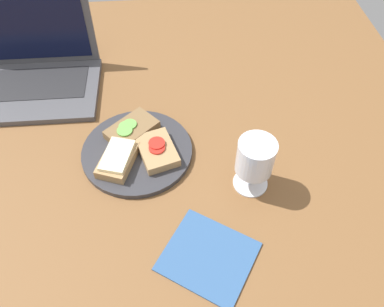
# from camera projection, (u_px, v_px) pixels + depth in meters

# --- Properties ---
(wooden_table) EXTENTS (1.40, 1.40, 0.03)m
(wooden_table) POSITION_uv_depth(u_px,v_px,m) (158.00, 158.00, 0.87)
(wooden_table) COLOR brown
(wooden_table) RESTS_ON ground
(plate) EXTENTS (0.25, 0.25, 0.01)m
(plate) POSITION_uv_depth(u_px,v_px,m) (137.00, 151.00, 0.86)
(plate) COLOR #333338
(plate) RESTS_ON wooden_table
(sandwich_with_cheese) EXTENTS (0.10, 0.12, 0.03)m
(sandwich_with_cheese) POSITION_uv_depth(u_px,v_px,m) (118.00, 159.00, 0.81)
(sandwich_with_cheese) COLOR #A88456
(sandwich_with_cheese) RESTS_ON plate
(sandwich_with_tomato) EXTENTS (0.10, 0.12, 0.03)m
(sandwich_with_tomato) POSITION_uv_depth(u_px,v_px,m) (159.00, 150.00, 0.83)
(sandwich_with_tomato) COLOR #A88456
(sandwich_with_tomato) RESTS_ON plate
(sandwich_with_cucumber) EXTENTS (0.13, 0.13, 0.03)m
(sandwich_with_cucumber) POSITION_uv_depth(u_px,v_px,m) (132.00, 130.00, 0.87)
(sandwich_with_cucumber) COLOR brown
(sandwich_with_cucumber) RESTS_ON plate
(wine_glass) EXTENTS (0.08, 0.08, 0.13)m
(wine_glass) POSITION_uv_depth(u_px,v_px,m) (255.00, 159.00, 0.74)
(wine_glass) COLOR white
(wine_glass) RESTS_ON wooden_table
(laptop) EXTENTS (0.36, 0.26, 0.21)m
(laptop) POSITION_uv_depth(u_px,v_px,m) (29.00, 72.00, 0.98)
(laptop) COLOR #4C4C51
(laptop) RESTS_ON wooden_table
(napkin) EXTENTS (0.21, 0.21, 0.00)m
(napkin) POSITION_uv_depth(u_px,v_px,m) (208.00, 256.00, 0.70)
(napkin) COLOR #33598C
(napkin) RESTS_ON wooden_table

